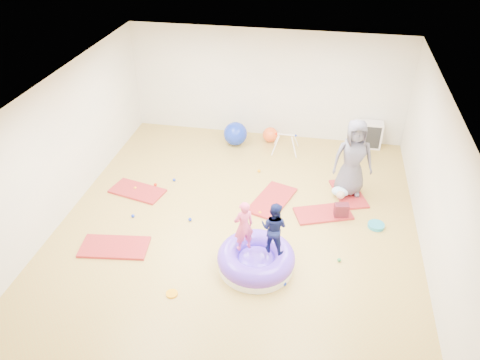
# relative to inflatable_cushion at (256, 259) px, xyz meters

# --- Properties ---
(room) EXTENTS (7.01, 8.01, 2.81)m
(room) POSITION_rel_inflatable_cushion_xyz_m (-0.55, 1.06, 1.23)
(room) COLOR #B19845
(room) RESTS_ON ground
(gym_mat_front_left) EXTENTS (1.32, 0.78, 0.05)m
(gym_mat_front_left) POSITION_rel_inflatable_cushion_xyz_m (-2.68, -0.01, -0.14)
(gym_mat_front_left) COLOR red
(gym_mat_front_left) RESTS_ON ground
(gym_mat_mid_left) EXTENTS (1.27, 0.84, 0.05)m
(gym_mat_mid_left) POSITION_rel_inflatable_cushion_xyz_m (-2.93, 1.82, -0.14)
(gym_mat_mid_left) COLOR red
(gym_mat_mid_left) RESTS_ON ground
(gym_mat_center_back) EXTENTS (1.00, 1.40, 0.05)m
(gym_mat_center_back) POSITION_rel_inflatable_cushion_xyz_m (0.03, 2.02, -0.14)
(gym_mat_center_back) COLOR red
(gym_mat_center_back) RESTS_ON ground
(gym_mat_right) EXTENTS (1.27, 0.94, 0.05)m
(gym_mat_right) POSITION_rel_inflatable_cushion_xyz_m (1.12, 1.76, -0.15)
(gym_mat_right) COLOR red
(gym_mat_right) RESTS_ON ground
(gym_mat_rear_right) EXTENTS (0.88, 1.22, 0.05)m
(gym_mat_rear_right) POSITION_rel_inflatable_cushion_xyz_m (1.63, 2.58, -0.15)
(gym_mat_rear_right) COLOR red
(gym_mat_rear_right) RESTS_ON ground
(inflatable_cushion) EXTENTS (1.38, 1.38, 0.43)m
(inflatable_cushion) POSITION_rel_inflatable_cushion_xyz_m (0.00, 0.00, 0.00)
(inflatable_cushion) COLOR white
(inflatable_cushion) RESTS_ON ground
(child_pink) EXTENTS (0.43, 0.40, 0.99)m
(child_pink) POSITION_rel_inflatable_cushion_xyz_m (-0.24, 0.05, 0.73)
(child_pink) COLOR #E84B79
(child_pink) RESTS_ON inflatable_cushion
(child_navy) EXTENTS (0.56, 0.48, 0.98)m
(child_navy) POSITION_rel_inflatable_cushion_xyz_m (0.28, 0.11, 0.72)
(child_navy) COLOR #101645
(child_navy) RESTS_ON inflatable_cushion
(adult_caregiver) EXTENTS (0.92, 0.68, 1.71)m
(adult_caregiver) POSITION_rel_inflatable_cushion_xyz_m (1.62, 2.62, 0.73)
(adult_caregiver) COLOR #545261
(adult_caregiver) RESTS_ON gym_mat_rear_right
(infant) EXTENTS (0.38, 0.39, 0.22)m
(infant) POSITION_rel_inflatable_cushion_xyz_m (1.45, 2.40, -0.01)
(infant) COLOR #B4E0FB
(infant) RESTS_ON gym_mat_rear_right
(ball_pit_balls) EXTENTS (4.54, 3.55, 0.07)m
(ball_pit_balls) POSITION_rel_inflatable_cushion_xyz_m (-1.19, 1.45, -0.13)
(ball_pit_balls) COLOR #FFA406
(ball_pit_balls) RESTS_ON ground
(exercise_ball_blue) EXTENTS (0.60, 0.60, 0.60)m
(exercise_ball_blue) POSITION_rel_inflatable_cushion_xyz_m (-1.23, 4.35, 0.13)
(exercise_ball_blue) COLOR #132EB5
(exercise_ball_blue) RESTS_ON ground
(exercise_ball_orange) EXTENTS (0.39, 0.39, 0.39)m
(exercise_ball_orange) POSITION_rel_inflatable_cushion_xyz_m (-0.37, 4.66, 0.03)
(exercise_ball_orange) COLOR #FF5C24
(exercise_ball_orange) RESTS_ON ground
(infant_play_gym) EXTENTS (0.64, 0.61, 0.49)m
(infant_play_gym) POSITION_rel_inflatable_cushion_xyz_m (0.07, 4.20, 0.16)
(infant_play_gym) COLOR white
(infant_play_gym) RESTS_ON ground
(cube_shelf) EXTENTS (0.68, 0.34, 0.68)m
(cube_shelf) POSITION_rel_inflatable_cushion_xyz_m (2.09, 4.85, 0.17)
(cube_shelf) COLOR white
(cube_shelf) RESTS_ON ground
(balance_disc) EXTENTS (0.33, 0.33, 0.07)m
(balance_disc) POSITION_rel_inflatable_cushion_xyz_m (2.16, 1.54, -0.13)
(balance_disc) COLOR teal
(balance_disc) RESTS_ON ground
(backpack) EXTENTS (0.30, 0.22, 0.32)m
(backpack) POSITION_rel_inflatable_cushion_xyz_m (1.47, 1.73, -0.01)
(backpack) COLOR maroon
(backpack) RESTS_ON ground
(yellow_toy) EXTENTS (0.20, 0.20, 0.03)m
(yellow_toy) POSITION_rel_inflatable_cushion_xyz_m (-1.27, -0.91, -0.15)
(yellow_toy) COLOR #FFA406
(yellow_toy) RESTS_ON ground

